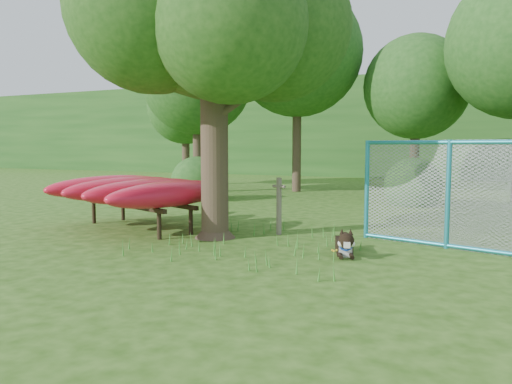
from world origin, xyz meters
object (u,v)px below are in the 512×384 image
at_px(oak_tree, 212,5).
at_px(husky_dog, 345,245).
at_px(kayak_rack, 138,190).
at_px(fence_section, 448,194).

relative_size(oak_tree, husky_dog, 6.19).
xyz_separation_m(kayak_rack, fence_section, (6.46, 0.60, 0.11)).
xyz_separation_m(oak_tree, husky_dog, (2.86, -0.48, -4.42)).
height_order(husky_dog, fence_section, fence_section).
xyz_separation_m(oak_tree, kayak_rack, (-2.06, 0.24, -3.72)).
bearing_deg(kayak_rack, oak_tree, 14.77).
bearing_deg(fence_section, husky_dog, -122.44).
bearing_deg(fence_section, oak_tree, -152.39).
xyz_separation_m(kayak_rack, husky_dog, (4.92, -0.72, -0.70)).
bearing_deg(kayak_rack, husky_dog, 13.10).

